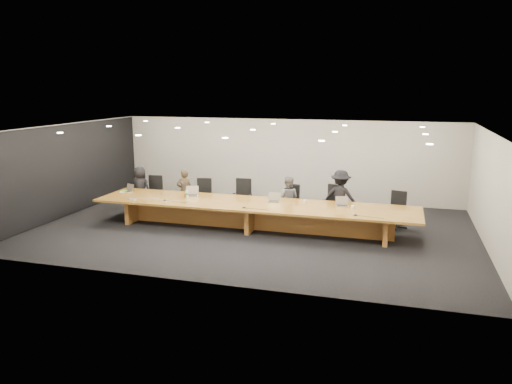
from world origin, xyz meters
TOP-DOWN VIEW (x-y plane):
  - ground at (0.00, 0.00)m, footprint 12.00×12.00m
  - back_wall at (0.00, 4.00)m, footprint 12.00×0.02m
  - left_wall_panel at (-5.94, 0.00)m, footprint 0.08×7.84m
  - conference_table at (0.00, 0.00)m, footprint 9.00×1.80m
  - chair_far_left at (-3.76, 1.34)m, footprint 0.61×0.61m
  - chair_left at (-2.03, 1.30)m, footprint 0.64×0.64m
  - chair_mid_left at (-0.76, 1.30)m, footprint 0.60×0.60m
  - chair_mid_right at (0.74, 1.23)m, footprint 0.70×0.70m
  - chair_right at (2.04, 1.19)m, footprint 0.71×0.71m
  - chair_far_right at (3.82, 1.28)m, footprint 0.66×0.66m
  - person_a at (-4.13, 1.15)m, footprint 0.71×0.48m
  - person_b at (-2.60, 1.20)m, footprint 0.58×0.47m
  - person_c at (0.72, 1.18)m, footprint 0.66×0.53m
  - person_d at (2.26, 1.20)m, footprint 1.09×0.71m
  - laptop_a at (-4.12, 0.34)m, footprint 0.37×0.33m
  - laptop_b at (-1.99, 0.37)m, footprint 0.42×0.35m
  - laptop_d at (0.52, 0.30)m, footprint 0.35×0.27m
  - laptop_e at (2.42, 0.32)m, footprint 0.38×0.32m
  - water_bottle at (-2.01, 0.07)m, footprint 0.09×0.09m
  - amber_mug at (-2.09, 0.15)m, footprint 0.10×0.10m
  - paper_cup_near at (1.38, 0.35)m, footprint 0.10×0.10m
  - paper_cup_far at (2.72, 0.10)m, footprint 0.09×0.09m
  - notepad at (-4.18, 0.30)m, footprint 0.31×0.27m
  - lime_gadget at (-4.20, 0.32)m, footprint 0.18×0.11m
  - av_box at (-3.40, -0.59)m, footprint 0.21×0.16m
  - mic_left at (-2.48, -0.41)m, footprint 0.12×0.12m
  - mic_center at (-0.07, -0.59)m, footprint 0.12×0.12m
  - mic_right at (2.85, -0.58)m, footprint 0.17×0.17m

SIDE VIEW (x-z plane):
  - ground at x=0.00m, z-range 0.00..0.00m
  - conference_table at x=0.00m, z-range 0.15..0.90m
  - chair_far_right at x=3.82m, z-range 0.00..1.05m
  - chair_mid_right at x=0.74m, z-range 0.00..1.09m
  - chair_far_left at x=-3.76m, z-range 0.00..1.10m
  - chair_left at x=-2.03m, z-range 0.00..1.10m
  - chair_right at x=2.04m, z-range 0.00..1.15m
  - chair_mid_left at x=-0.76m, z-range 0.00..1.16m
  - person_c at x=0.72m, z-range 0.00..1.33m
  - person_b at x=-2.60m, z-range 0.00..1.38m
  - person_a at x=-4.13m, z-range 0.00..1.42m
  - notepad at x=-4.18m, z-range 0.75..0.77m
  - mic_left at x=-2.48m, z-range 0.75..0.78m
  - mic_center at x=-0.07m, z-range 0.75..0.78m
  - av_box at x=-3.40m, z-range 0.75..0.78m
  - mic_right at x=2.85m, z-range 0.75..0.78m
  - lime_gadget at x=-4.20m, z-range 0.77..0.79m
  - person_d at x=2.26m, z-range 0.00..1.58m
  - paper_cup_far at x=2.72m, z-range 0.75..0.84m
  - amber_mug at x=-2.09m, z-range 0.75..0.85m
  - paper_cup_near at x=1.38m, z-range 0.75..0.85m
  - water_bottle at x=-2.01m, z-range 0.75..0.98m
  - laptop_a at x=-4.12m, z-range 0.75..0.99m
  - laptop_d at x=0.52m, z-range 0.75..1.01m
  - laptop_e at x=2.42m, z-range 0.75..1.01m
  - laptop_b at x=-1.99m, z-range 0.75..1.04m
  - left_wall_panel at x=-5.94m, z-range 0.00..2.74m
  - back_wall at x=0.00m, z-range 0.00..2.80m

